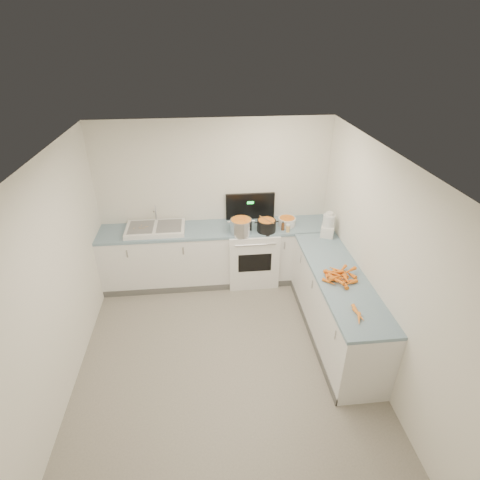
{
  "coord_description": "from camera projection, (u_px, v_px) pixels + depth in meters",
  "views": [
    {
      "loc": [
        -0.16,
        -3.31,
        3.56
      ],
      "look_at": [
        0.3,
        1.1,
        1.05
      ],
      "focal_mm": 28.0,
      "sensor_mm": 36.0,
      "label": 1
    }
  ],
  "objects": [
    {
      "name": "wall_back",
      "position": [
        215.0,
        201.0,
        5.75
      ],
      "size": [
        3.5,
        0.0,
        2.5
      ],
      "primitive_type": null,
      "rotation": [
        1.57,
        0.0,
        0.0
      ],
      "color": "white",
      "rests_on": "ground"
    },
    {
      "name": "floor",
      "position": [
        225.0,
        358.0,
        4.64
      ],
      "size": [
        3.5,
        4.0,
        0.0
      ],
      "primitive_type": null,
      "color": "gray",
      "rests_on": "ground"
    },
    {
      "name": "steel_pot",
      "position": [
        241.0,
        227.0,
        5.47
      ],
      "size": [
        0.33,
        0.33,
        0.23
      ],
      "primitive_type": "cylinder",
      "rotation": [
        0.0,
        0.0,
        -0.02
      ],
      "color": "silver",
      "rests_on": "stove"
    },
    {
      "name": "wall_left",
      "position": [
        54.0,
        285.0,
        3.86
      ],
      "size": [
        0.0,
        4.0,
        2.5
      ],
      "primitive_type": null,
      "rotation": [
        1.57,
        0.0,
        1.57
      ],
      "color": "white",
      "rests_on": "ground"
    },
    {
      "name": "spice_jar",
      "position": [
        288.0,
        229.0,
        5.52
      ],
      "size": [
        0.06,
        0.06,
        0.1
      ],
      "primitive_type": "cylinder",
      "color": "#E5B266",
      "rests_on": "counter_back"
    },
    {
      "name": "peeled_carrots",
      "position": [
        358.0,
        314.0,
        3.91
      ],
      "size": [
        0.11,
        0.31,
        0.04
      ],
      "color": "orange",
      "rests_on": "counter_right"
    },
    {
      "name": "wall_right",
      "position": [
        379.0,
        266.0,
        4.18
      ],
      "size": [
        0.0,
        4.0,
        2.5
      ],
      "primitive_type": null,
      "rotation": [
        1.57,
        0.0,
        -1.57
      ],
      "color": "white",
      "rests_on": "ground"
    },
    {
      "name": "mixing_bowl",
      "position": [
        287.0,
        222.0,
        5.69
      ],
      "size": [
        0.27,
        0.27,
        0.12
      ],
      "primitive_type": "cylinder",
      "rotation": [
        0.0,
        0.0,
        -0.03
      ],
      "color": "white",
      "rests_on": "counter_back"
    },
    {
      "name": "counter_right",
      "position": [
        335.0,
        305.0,
        4.79
      ],
      "size": [
        0.62,
        2.2,
        0.94
      ],
      "color": "white",
      "rests_on": "ground"
    },
    {
      "name": "stove",
      "position": [
        252.0,
        253.0,
        5.91
      ],
      "size": [
        0.76,
        0.65,
        1.36
      ],
      "color": "white",
      "rests_on": "ground"
    },
    {
      "name": "peelings",
      "position": [
        142.0,
        227.0,
        5.51
      ],
      "size": [
        0.23,
        0.19,
        0.01
      ],
      "color": "tan",
      "rests_on": "sink"
    },
    {
      "name": "black_pot",
      "position": [
        266.0,
        226.0,
        5.52
      ],
      "size": [
        0.31,
        0.31,
        0.2
      ],
      "primitive_type": "cylinder",
      "rotation": [
        0.0,
        0.0,
        -0.13
      ],
      "color": "black",
      "rests_on": "stove"
    },
    {
      "name": "counter_back",
      "position": [
        217.0,
        254.0,
        5.88
      ],
      "size": [
        3.5,
        0.62,
        0.94
      ],
      "color": "white",
      "rests_on": "ground"
    },
    {
      "name": "ceiling",
      "position": [
        220.0,
        162.0,
        3.41
      ],
      "size": [
        3.5,
        4.0,
        0.0
      ],
      "primitive_type": null,
      "rotation": [
        3.14,
        0.0,
        0.0
      ],
      "color": "white",
      "rests_on": "ground"
    },
    {
      "name": "wall_front",
      "position": [
        243.0,
        462.0,
        2.29
      ],
      "size": [
        3.5,
        0.0,
        2.5
      ],
      "primitive_type": null,
      "rotation": [
        -1.57,
        0.0,
        0.0
      ],
      "color": "white",
      "rests_on": "ground"
    },
    {
      "name": "extract_bottle",
      "position": [
        283.0,
        227.0,
        5.56
      ],
      "size": [
        0.05,
        0.05,
        0.12
      ],
      "primitive_type": "cylinder",
      "color": "#593319",
      "rests_on": "counter_back"
    },
    {
      "name": "wooden_spoon",
      "position": [
        267.0,
        220.0,
        5.47
      ],
      "size": [
        0.18,
        0.29,
        0.01
      ],
      "primitive_type": "cylinder",
      "rotation": [
        1.57,
        0.0,
        0.54
      ],
      "color": "#AD7A47",
      "rests_on": "black_pot"
    },
    {
      "name": "food_processor",
      "position": [
        328.0,
        226.0,
        5.36
      ],
      "size": [
        0.25,
        0.27,
        0.37
      ],
      "color": "white",
      "rests_on": "counter_right"
    },
    {
      "name": "sink",
      "position": [
        155.0,
        229.0,
        5.55
      ],
      "size": [
        0.86,
        0.52,
        0.31
      ],
      "color": "white",
      "rests_on": "counter_back"
    },
    {
      "name": "carrot_pile",
      "position": [
        339.0,
        276.0,
        4.48
      ],
      "size": [
        0.47,
        0.47,
        0.09
      ],
      "color": "orange",
      "rests_on": "counter_right"
    }
  ]
}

